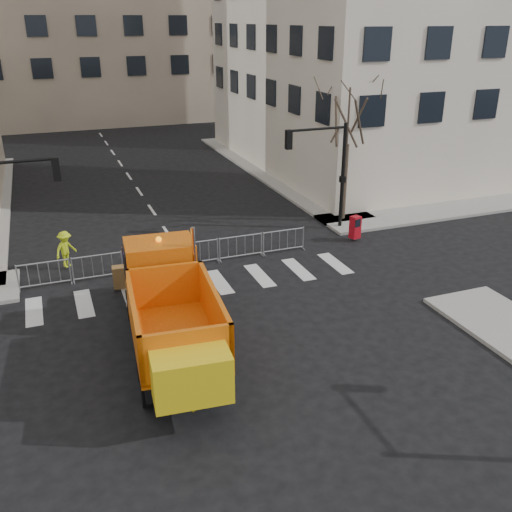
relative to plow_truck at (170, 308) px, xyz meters
name	(u,v)px	position (x,y,z in m)	size (l,w,h in m)	color
ground	(249,353)	(2.33, -0.79, -1.69)	(120.00, 120.00, 0.00)	black
sidewalk_back	(184,256)	(2.33, 7.71, -1.61)	(64.00, 5.00, 0.15)	gray
traffic_light_right	(343,177)	(10.83, 8.71, 1.01)	(0.18, 0.18, 5.40)	black
crowd_barriers	(172,256)	(1.58, 6.81, -1.14)	(12.60, 0.60, 1.10)	#9EA0A5
street_tree	(346,151)	(11.53, 9.71, 2.06)	(3.00, 3.00, 7.50)	#382B21
plow_truck	(170,308)	(0.00, 0.00, 0.00)	(3.58, 9.96, 3.79)	black
cop_a	(191,267)	(1.82, 4.44, -0.71)	(0.71, 0.47, 1.95)	black
cop_b	(187,266)	(1.76, 4.84, -0.84)	(0.83, 0.64, 1.70)	black
cop_c	(175,274)	(1.10, 4.26, -0.80)	(1.04, 0.43, 1.77)	black
worker	(66,249)	(-2.69, 8.25, -0.73)	(1.04, 0.60, 1.60)	#CBE51A
newspaper_box	(355,227)	(10.64, 6.87, -0.99)	(0.45, 0.40, 1.10)	#B40D1A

